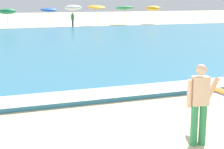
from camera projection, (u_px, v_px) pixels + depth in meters
sea at (12, 46)px, 22.98m from camera, size 120.00×28.00×0.14m
surf_foam at (52, 98)px, 10.67m from camera, size 120.00×1.30×0.01m
surfer_with_board at (212, 97)px, 7.41m from camera, size 1.19×2.71×1.73m
beach_umbrella_3 at (7, 11)px, 36.96m from camera, size 1.79×1.84×2.17m
beach_umbrella_4 at (49, 10)px, 39.68m from camera, size 1.85×1.87×2.17m
beach_umbrella_5 at (73, 8)px, 40.58m from camera, size 1.97×2.00×2.44m
beach_umbrella_6 at (97, 7)px, 41.90m from camera, size 2.05×2.07×2.40m
beach_umbrella_7 at (125, 8)px, 43.85m from camera, size 2.24×2.27×2.30m
beach_umbrella_8 at (153, 8)px, 44.89m from camera, size 1.84×1.85×2.24m
beachgoer_near_row_left at (73, 19)px, 39.44m from camera, size 0.32×0.20×1.58m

